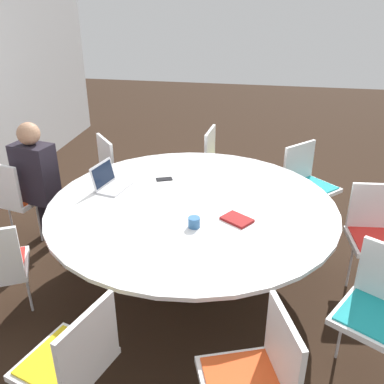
{
  "coord_description": "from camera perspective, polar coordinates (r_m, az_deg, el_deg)",
  "views": [
    {
      "loc": [
        -2.92,
        -0.53,
        2.28
      ],
      "look_at": [
        0.0,
        0.0,
        0.83
      ],
      "focal_mm": 40.0,
      "sensor_mm": 36.0,
      "label": 1
    }
  ],
  "objects": [
    {
      "name": "chair_7",
      "position": [
        4.76,
        3.86,
        4.19
      ],
      "size": [
        0.47,
        0.46,
        0.86
      ],
      "rotation": [
        0.0,
        0.0,
        9.34
      ],
      "color": "white",
      "rests_on": "ground_plane"
    },
    {
      "name": "ground_plane",
      "position": [
        3.74,
        0.0,
        -11.49
      ],
      "size": [
        16.0,
        16.0,
        0.0
      ],
      "primitive_type": "plane",
      "color": "black"
    },
    {
      "name": "person_0",
      "position": [
        4.15,
        -19.97,
        2.11
      ],
      "size": [
        0.31,
        0.4,
        1.21
      ],
      "rotation": [
        0.0,
        0.0,
        4.5
      ],
      "color": "#231E28",
      "rests_on": "ground_plane"
    },
    {
      "name": "chair_2",
      "position": [
        2.48,
        -15.64,
        -20.58
      ],
      "size": [
        0.55,
        0.53,
        0.86
      ],
      "rotation": [
        0.0,
        0.0,
        5.98
      ],
      "color": "white",
      "rests_on": "ground_plane"
    },
    {
      "name": "chair_5",
      "position": [
        3.73,
        23.46,
        -4.65
      ],
      "size": [
        0.46,
        0.48,
        0.86
      ],
      "rotation": [
        0.0,
        0.0,
        7.96
      ],
      "color": "white",
      "rests_on": "ground_plane"
    },
    {
      "name": "coffee_cup",
      "position": [
        3.02,
        0.28,
        -4.06
      ],
      "size": [
        0.08,
        0.08,
        0.08
      ],
      "color": "#33669E",
      "rests_on": "conference_table"
    },
    {
      "name": "chair_8",
      "position": [
        4.64,
        -9.8,
        3.25
      ],
      "size": [
        0.61,
        0.6,
        0.86
      ],
      "rotation": [
        0.0,
        0.0,
        10.12
      ],
      "color": "white",
      "rests_on": "ground_plane"
    },
    {
      "name": "chair_4",
      "position": [
        2.94,
        23.85,
        -13.59
      ],
      "size": [
        0.59,
        0.59,
        0.86
      ],
      "rotation": [
        0.0,
        0.0,
        7.31
      ],
      "color": "white",
      "rests_on": "ground_plane"
    },
    {
      "name": "chair_6",
      "position": [
        4.43,
        15.08,
        1.57
      ],
      "size": [
        0.61,
        0.61,
        0.86
      ],
      "rotation": [
        0.0,
        0.0,
        8.66
      ],
      "color": "white",
      "rests_on": "ground_plane"
    },
    {
      "name": "chair_0",
      "position": [
        4.33,
        -22.67,
        -0.21
      ],
      "size": [
        0.5,
        0.52,
        0.86
      ],
      "rotation": [
        0.0,
        0.0,
        4.5
      ],
      "color": "white",
      "rests_on": "ground_plane"
    },
    {
      "name": "chair_3",
      "position": [
        2.36,
        8.63,
        -22.92
      ],
      "size": [
        0.56,
        0.55,
        0.86
      ],
      "rotation": [
        0.0,
        0.0,
        6.64
      ],
      "color": "white",
      "rests_on": "ground_plane"
    },
    {
      "name": "laptop",
      "position": [
        3.65,
        -11.0,
        1.35
      ],
      "size": [
        0.34,
        0.28,
        0.21
      ],
      "rotation": [
        0.0,
        0.0,
        -0.21
      ],
      "color": "silver",
      "rests_on": "conference_table"
    },
    {
      "name": "conference_table",
      "position": [
        3.38,
        0.0,
        -2.67
      ],
      "size": [
        2.25,
        2.25,
        0.73
      ],
      "color": "#333333",
      "rests_on": "ground_plane"
    },
    {
      "name": "cell_phone",
      "position": [
        3.77,
        -3.73,
        1.73
      ],
      "size": [
        0.12,
        0.16,
        0.01
      ],
      "color": "black",
      "rests_on": "conference_table"
    },
    {
      "name": "spiral_notebook",
      "position": [
        3.12,
        6.01,
        -3.66
      ],
      "size": [
        0.24,
        0.26,
        0.02
      ],
      "color": "maroon",
      "rests_on": "conference_table"
    }
  ]
}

